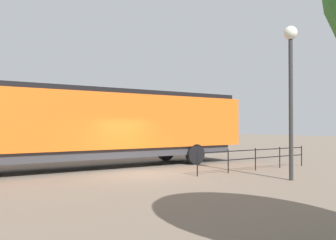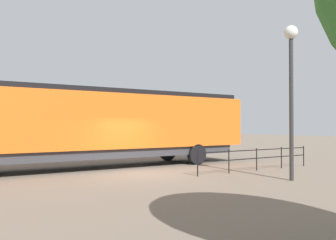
# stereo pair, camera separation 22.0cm
# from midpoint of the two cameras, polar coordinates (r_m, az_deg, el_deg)

# --- Properties ---
(ground_plane) EXTENTS (120.00, 120.00, 0.00)m
(ground_plane) POSITION_cam_midpoint_polar(r_m,az_deg,el_deg) (16.36, -3.87, -8.27)
(ground_plane) COLOR #756656
(locomotive) EXTENTS (3.14, 17.54, 3.89)m
(locomotive) POSITION_cam_midpoint_polar(r_m,az_deg,el_deg) (18.71, -10.42, -0.55)
(locomotive) COLOR orange
(locomotive) RESTS_ON ground_plane
(lamp_post) EXTENTS (0.53, 0.53, 5.98)m
(lamp_post) POSITION_cam_midpoint_polar(r_m,az_deg,el_deg) (15.20, 18.83, 7.42)
(lamp_post) COLOR #2D2D2D
(lamp_post) RESTS_ON ground_plane
(platform_fence) EXTENTS (0.05, 7.11, 1.05)m
(platform_fence) POSITION_cam_midpoint_polar(r_m,az_deg,el_deg) (17.95, 13.83, -5.41)
(platform_fence) COLOR black
(platform_fence) RESTS_ON ground_plane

